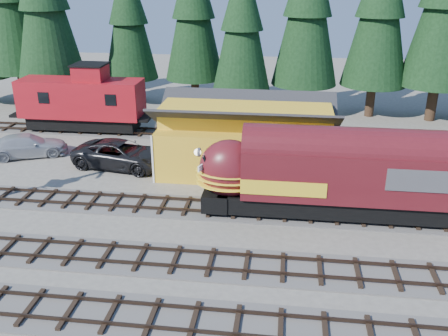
# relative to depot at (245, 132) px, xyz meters

# --- Properties ---
(ground) EXTENTS (120.00, 120.00, 0.00)m
(ground) POSITION_rel_depot_xyz_m (0.00, -10.50, -2.96)
(ground) COLOR #6B665B
(ground) RESTS_ON ground
(track_siding) EXTENTS (68.00, 3.20, 0.33)m
(track_siding) POSITION_rel_depot_xyz_m (10.00, -6.50, -2.90)
(track_siding) COLOR #4C4947
(track_siding) RESTS_ON ground
(track_main_south) EXTENTS (68.00, 3.20, 0.33)m
(track_main_south) POSITION_rel_depot_xyz_m (10.00, -12.50, -2.90)
(track_main_south) COLOR #4C4947
(track_main_south) RESTS_ON ground
(track_spur) EXTENTS (32.00, 3.20, 0.33)m
(track_spur) POSITION_rel_depot_xyz_m (-10.00, 7.50, -2.90)
(track_spur) COLOR #4C4947
(track_spur) RESTS_ON ground
(depot) EXTENTS (12.80, 7.00, 5.30)m
(depot) POSITION_rel_depot_xyz_m (0.00, 0.00, 0.00)
(depot) COLOR gold
(depot) RESTS_ON ground
(conifer_backdrop) EXTENTS (78.56, 23.71, 16.77)m
(conifer_backdrop) POSITION_rel_depot_xyz_m (5.45, 13.92, 7.23)
(conifer_backdrop) COLOR black
(conifer_backdrop) RESTS_ON ground
(locomotive) EXTENTS (15.42, 3.06, 4.19)m
(locomotive) POSITION_rel_depot_xyz_m (5.09, -6.50, -0.50)
(locomotive) COLOR black
(locomotive) RESTS_ON ground
(caboose) EXTENTS (10.83, 3.14, 5.63)m
(caboose) POSITION_rel_depot_xyz_m (-15.12, 7.50, -0.19)
(caboose) COLOR black
(caboose) RESTS_ON ground
(pickup_truck_a) EXTENTS (7.53, 4.35, 1.98)m
(pickup_truck_a) POSITION_rel_depot_xyz_m (-9.09, -0.43, -1.98)
(pickup_truck_a) COLOR black
(pickup_truck_a) RESTS_ON ground
(pickup_truck_b) EXTENTS (6.44, 4.65, 1.73)m
(pickup_truck_b) POSITION_rel_depot_xyz_m (-17.09, 0.81, -2.10)
(pickup_truck_b) COLOR #B0B3B8
(pickup_truck_b) RESTS_ON ground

